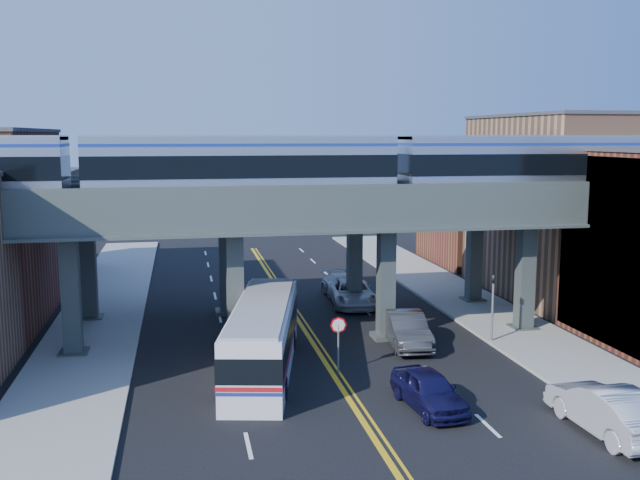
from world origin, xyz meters
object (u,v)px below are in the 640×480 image
(car_lane_d, at_px, (344,287))
(car_lane_c, at_px, (352,293))
(transit_bus, at_px, (263,338))
(transit_train, at_px, (242,167))
(car_parked_curb, at_px, (607,409))
(traffic_signal, at_px, (493,301))
(car_lane_a, at_px, (429,390))
(stop_sign, at_px, (338,336))
(car_lane_b, at_px, (406,329))

(car_lane_d, bearing_deg, car_lane_c, -92.64)
(transit_bus, height_order, car_lane_d, transit_bus)
(transit_train, xyz_separation_m, car_parked_curb, (12.03, -13.38, -8.37))
(transit_bus, distance_m, car_lane_c, 13.62)
(car_parked_curb, bearing_deg, car_lane_d, -81.53)
(car_lane_c, distance_m, car_parked_curb, 21.48)
(traffic_signal, bearing_deg, car_lane_a, -128.46)
(traffic_signal, bearing_deg, transit_train, 171.07)
(car_lane_c, bearing_deg, traffic_signal, -56.57)
(traffic_signal, bearing_deg, stop_sign, -161.37)
(transit_bus, xyz_separation_m, car_lane_d, (6.99, 13.77, -0.80))
(car_lane_c, bearing_deg, car_lane_a, -88.54)
(traffic_signal, xyz_separation_m, car_lane_b, (-4.52, 0.45, -1.43))
(car_lane_b, relative_size, car_lane_d, 1.00)
(car_lane_b, height_order, car_parked_curb, car_parked_curb)
(traffic_signal, bearing_deg, car_lane_c, 118.37)
(car_lane_d, bearing_deg, transit_train, -131.56)
(stop_sign, height_order, car_lane_b, stop_sign)
(transit_train, height_order, car_lane_a, transit_train)
(stop_sign, bearing_deg, car_lane_b, 38.27)
(stop_sign, bearing_deg, traffic_signal, 18.63)
(car_lane_a, xyz_separation_m, car_parked_curb, (5.60, -3.45, 0.13))
(transit_train, height_order, transit_bus, transit_train)
(transit_bus, bearing_deg, stop_sign, -94.66)
(stop_sign, height_order, car_parked_curb, stop_sign)
(car_lane_b, bearing_deg, transit_bus, -156.54)
(car_lane_c, bearing_deg, stop_sign, -101.29)
(transit_bus, relative_size, car_lane_a, 2.68)
(traffic_signal, height_order, car_lane_c, traffic_signal)
(car_lane_b, bearing_deg, traffic_signal, 0.03)
(car_lane_b, xyz_separation_m, car_parked_curb, (3.82, -11.84, 0.04))
(transit_bus, height_order, car_lane_a, transit_bus)
(stop_sign, xyz_separation_m, car_parked_curb, (8.20, -8.38, -0.86))
(stop_sign, xyz_separation_m, car_lane_c, (3.70, 12.62, -0.96))
(transit_train, bearing_deg, car_lane_d, 52.53)
(car_lane_a, height_order, car_parked_curb, car_parked_curb)
(transit_train, bearing_deg, car_lane_b, -10.66)
(transit_bus, bearing_deg, car_lane_c, -19.36)
(transit_bus, relative_size, car_parked_curb, 2.21)
(traffic_signal, relative_size, car_lane_d, 0.78)
(transit_bus, xyz_separation_m, car_parked_curb, (11.55, -9.37, -0.66))
(transit_bus, xyz_separation_m, car_lane_b, (7.72, 2.46, -0.69))
(transit_bus, height_order, car_lane_b, transit_bus)
(transit_bus, distance_m, car_parked_curb, 14.89)
(car_lane_a, xyz_separation_m, car_lane_c, (1.10, 17.56, 0.03))
(stop_sign, relative_size, car_lane_b, 0.50)
(transit_train, height_order, car_lane_b, transit_train)
(car_parked_curb, bearing_deg, stop_sign, -48.28)
(car_lane_b, bearing_deg, car_lane_d, 99.47)
(traffic_signal, distance_m, car_lane_d, 12.97)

